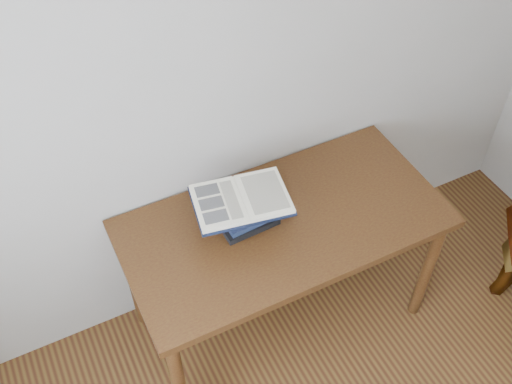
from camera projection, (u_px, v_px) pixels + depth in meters
desk at (283, 235)px, 2.70m from camera, size 1.43×0.72×0.77m
book_stack at (244, 211)px, 2.58m from camera, size 0.27×0.20×0.15m
open_book at (241, 200)px, 2.50m from camera, size 0.44×0.34×0.03m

